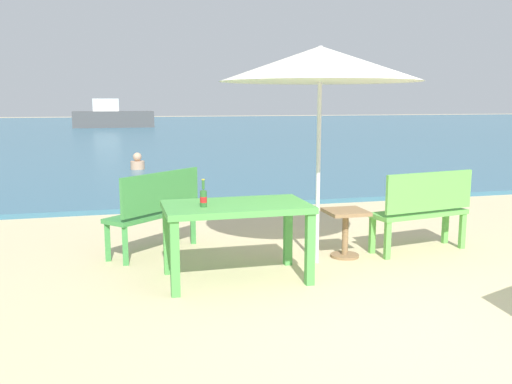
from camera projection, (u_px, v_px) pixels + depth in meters
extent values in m
plane|color=beige|center=(424.00, 323.00, 4.38)|extent=(120.00, 120.00, 0.00)
cube|color=#386B84|center=(152.00, 129.00, 33.01)|extent=(120.00, 50.00, 0.08)
cube|color=#4C9E47|center=(236.00, 207.00, 5.34)|extent=(1.40, 0.80, 0.06)
cube|color=#4C9E47|center=(175.00, 259.00, 4.92)|extent=(0.08, 0.08, 0.70)
cube|color=#4C9E47|center=(310.00, 249.00, 5.24)|extent=(0.08, 0.08, 0.70)
cube|color=#4C9E47|center=(167.00, 240.00, 5.57)|extent=(0.08, 0.08, 0.70)
cube|color=#4C9E47|center=(288.00, 233.00, 5.89)|extent=(0.08, 0.08, 0.70)
cylinder|color=#2D662D|center=(203.00, 199.00, 5.17)|extent=(0.06, 0.06, 0.16)
cone|color=#2D662D|center=(203.00, 191.00, 5.15)|extent=(0.06, 0.06, 0.03)
cylinder|color=#2D662D|center=(203.00, 185.00, 5.14)|extent=(0.03, 0.03, 0.09)
cylinder|color=red|center=(203.00, 200.00, 5.17)|extent=(0.07, 0.07, 0.05)
cylinder|color=gold|center=(203.00, 180.00, 5.14)|extent=(0.03, 0.03, 0.01)
cylinder|color=silver|center=(318.00, 158.00, 5.83)|extent=(0.04, 0.04, 2.30)
cone|color=silver|center=(320.00, 64.00, 5.67)|extent=(2.10, 2.10, 0.36)
cube|color=olive|center=(346.00, 212.00, 6.15)|extent=(0.44, 0.44, 0.04)
cylinder|color=olive|center=(345.00, 235.00, 6.19)|extent=(0.07, 0.07, 0.50)
cylinder|color=olive|center=(345.00, 256.00, 6.23)|extent=(0.32, 0.32, 0.03)
cube|color=#3D8C42|center=(152.00, 214.00, 6.37)|extent=(1.14, 1.06, 0.05)
cube|color=#3D8C42|center=(162.00, 191.00, 6.24)|extent=(0.93, 0.82, 0.44)
cube|color=#3D8C42|center=(176.00, 224.00, 6.94)|extent=(0.06, 0.06, 0.42)
cube|color=#3D8C42|center=(108.00, 242.00, 6.04)|extent=(0.06, 0.06, 0.42)
cube|color=#3D8C42|center=(193.00, 227.00, 6.78)|extent=(0.06, 0.06, 0.42)
cube|color=#3D8C42|center=(125.00, 246.00, 5.89)|extent=(0.06, 0.06, 0.42)
cube|color=#60B24C|center=(419.00, 213.00, 6.42)|extent=(1.24, 0.56, 0.05)
cube|color=#60B24C|center=(430.00, 192.00, 6.23)|extent=(1.19, 0.25, 0.44)
cube|color=#60B24C|center=(445.00, 226.00, 6.81)|extent=(0.06, 0.06, 0.42)
cube|color=#60B24C|center=(372.00, 235.00, 6.36)|extent=(0.06, 0.06, 0.42)
cube|color=#60B24C|center=(462.00, 231.00, 6.56)|extent=(0.06, 0.06, 0.42)
cube|color=#60B24C|center=(387.00, 241.00, 6.11)|extent=(0.06, 0.06, 0.42)
cylinder|color=tan|center=(138.00, 165.00, 13.53)|extent=(0.34, 0.34, 0.20)
sphere|color=tan|center=(137.00, 157.00, 13.50)|extent=(0.21, 0.21, 0.21)
cube|color=#4C4C4C|center=(114.00, 119.00, 34.62)|extent=(4.93, 1.34, 1.01)
cube|color=silver|center=(106.00, 105.00, 34.36)|extent=(1.57, 1.01, 0.78)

